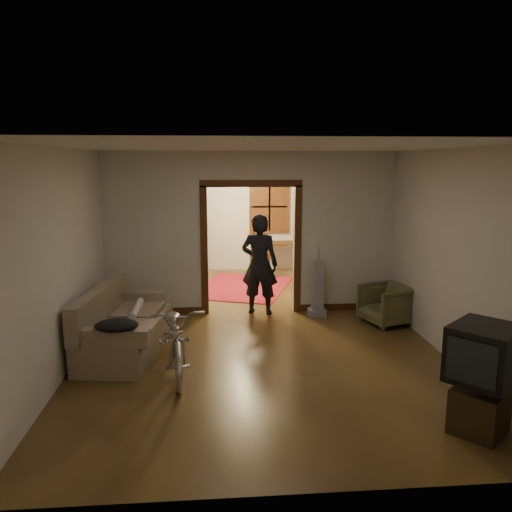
{
  "coord_description": "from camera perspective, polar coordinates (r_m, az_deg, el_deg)",
  "views": [
    {
      "loc": [
        -0.62,
        -7.78,
        2.63
      ],
      "look_at": [
        0.0,
        -0.3,
        1.2
      ],
      "focal_mm": 35.0,
      "sensor_mm": 36.0,
      "label": 1
    }
  ],
  "objects": [
    {
      "name": "desk_chair",
      "position": [
        11.33,
        0.37,
        -0.22
      ],
      "size": [
        0.51,
        0.51,
        0.94
      ],
      "primitive_type": "cube",
      "rotation": [
        0.0,
        0.0,
        -0.27
      ],
      "color": "#342211",
      "rests_on": "floor"
    },
    {
      "name": "far_window",
      "position": [
        12.11,
        1.54,
        5.65
      ],
      "size": [
        0.98,
        0.06,
        1.28
      ],
      "primitive_type": "cube",
      "color": "black",
      "rests_on": "wall_back"
    },
    {
      "name": "oriental_rug",
      "position": [
        10.59,
        -1.53,
        -3.56
      ],
      "size": [
        2.43,
        2.77,
        0.02
      ],
      "primitive_type": "cube",
      "rotation": [
        0.0,
        0.0,
        -0.33
      ],
      "color": "maroon",
      "rests_on": "floor"
    },
    {
      "name": "wall_right",
      "position": [
        8.47,
        16.94,
        1.97
      ],
      "size": [
        0.02,
        8.5,
        2.8
      ],
      "primitive_type": "cube",
      "color": "beige",
      "rests_on": "floor"
    },
    {
      "name": "person",
      "position": [
        8.62,
        0.41,
        -0.96
      ],
      "size": [
        0.73,
        0.59,
        1.75
      ],
      "primitive_type": "imported",
      "rotation": [
        0.0,
        0.0,
        2.84
      ],
      "color": "black",
      "rests_on": "floor"
    },
    {
      "name": "wall_left",
      "position": [
        8.1,
        -18.11,
        1.51
      ],
      "size": [
        0.02,
        8.5,
        2.8
      ],
      "primitive_type": "cube",
      "color": "beige",
      "rests_on": "floor"
    },
    {
      "name": "locker",
      "position": [
        11.87,
        -8.23,
        2.37
      ],
      "size": [
        1.02,
        0.74,
        1.84
      ],
      "primitive_type": "cube",
      "rotation": [
        0.0,
        0.0,
        -0.28
      ],
      "color": "#232C1A",
      "rests_on": "floor"
    },
    {
      "name": "globe",
      "position": [
        11.76,
        -8.37,
        7.3
      ],
      "size": [
        0.26,
        0.26,
        0.26
      ],
      "primitive_type": "sphere",
      "color": "#1E5972",
      "rests_on": "locker"
    },
    {
      "name": "crt_tv",
      "position": [
        5.34,
        24.65,
        -10.05
      ],
      "size": [
        0.85,
        0.84,
        0.55
      ],
      "primitive_type": "cube",
      "rotation": [
        0.0,
        0.0,
        0.72
      ],
      "color": "black",
      "rests_on": "tv_stand"
    },
    {
      "name": "armchair",
      "position": [
        8.45,
        14.66,
        -5.39
      ],
      "size": [
        0.91,
        0.89,
        0.65
      ],
      "primitive_type": "imported",
      "rotation": [
        0.0,
        0.0,
        -1.24
      ],
      "color": "brown",
      "rests_on": "floor"
    },
    {
      "name": "jacket",
      "position": [
        6.3,
        -15.64,
        -7.64
      ],
      "size": [
        0.52,
        0.39,
        0.15
      ],
      "primitive_type": "ellipsoid",
      "color": "black",
      "rests_on": "sofa"
    },
    {
      "name": "wall_back",
      "position": [
        12.11,
        -1.79,
        4.94
      ],
      "size": [
        5.0,
        0.02,
        2.8
      ],
      "primitive_type": "cube",
      "color": "beige",
      "rests_on": "floor"
    },
    {
      "name": "bicycle",
      "position": [
        6.42,
        -9.08,
        -9.05
      ],
      "size": [
        0.84,
        1.83,
        0.93
      ],
      "primitive_type": "imported",
      "rotation": [
        0.0,
        0.0,
        0.13
      ],
      "color": "silver",
      "rests_on": "floor"
    },
    {
      "name": "chandelier",
      "position": [
        10.3,
        -1.3,
        9.22
      ],
      "size": [
        0.24,
        0.24,
        0.24
      ],
      "primitive_type": "sphere",
      "color": "#FFE0A5",
      "rests_on": "ceiling"
    },
    {
      "name": "vacuum",
      "position": [
        8.63,
        7.02,
        -3.68
      ],
      "size": [
        0.35,
        0.31,
        0.97
      ],
      "primitive_type": "cube",
      "rotation": [
        0.0,
        0.0,
        -0.3
      ],
      "color": "gray",
      "rests_on": "floor"
    },
    {
      "name": "rolled_paper",
      "position": [
        7.48,
        -13.49,
        -5.83
      ],
      "size": [
        0.1,
        0.8,
        0.1
      ],
      "primitive_type": "cylinder",
      "rotation": [
        1.57,
        0.0,
        0.0
      ],
      "color": "beige",
      "rests_on": "sofa"
    },
    {
      "name": "light_switch",
      "position": [
        8.73,
        6.36,
        1.62
      ],
      "size": [
        0.08,
        0.01,
        0.12
      ],
      "primitive_type": "cube",
      "color": "silver",
      "rests_on": "partition_wall"
    },
    {
      "name": "desk",
      "position": [
        12.02,
        3.46,
        -0.15
      ],
      "size": [
        1.09,
        0.84,
        0.71
      ],
      "primitive_type": "cube",
      "rotation": [
        0.0,
        0.0,
        0.35
      ],
      "color": "#342211",
      "rests_on": "floor"
    },
    {
      "name": "ceiling",
      "position": [
        7.81,
        -0.19,
        12.03
      ],
      "size": [
        5.0,
        8.5,
        0.01
      ],
      "primitive_type": "cube",
      "color": "white",
      "rests_on": "floor"
    },
    {
      "name": "door_casing",
      "position": [
        8.69,
        -0.57,
        0.64
      ],
      "size": [
        1.74,
        0.2,
        2.32
      ],
      "primitive_type": "cube",
      "color": "#40210E",
      "rests_on": "floor"
    },
    {
      "name": "partition_wall",
      "position": [
        8.64,
        -0.58,
        2.6
      ],
      "size": [
        5.0,
        0.14,
        2.8
      ],
      "primitive_type": "cube",
      "color": "beige",
      "rests_on": "floor"
    },
    {
      "name": "tv_stand",
      "position": [
        5.57,
        24.16,
        -15.78
      ],
      "size": [
        0.67,
        0.67,
        0.45
      ],
      "primitive_type": "cube",
      "rotation": [
        0.0,
        0.0,
        0.72
      ],
      "color": "black",
      "rests_on": "floor"
    },
    {
      "name": "sofa",
      "position": [
        7.23,
        -14.61,
        -7.09
      ],
      "size": [
        1.12,
        2.06,
        0.91
      ],
      "primitive_type": "cube",
      "rotation": [
        0.0,
        0.0,
        -0.12
      ],
      "color": "#71634B",
      "rests_on": "floor"
    },
    {
      "name": "floor",
      "position": [
        8.23,
        -0.17,
        -7.84
      ],
      "size": [
        5.0,
        8.5,
        0.01
      ],
      "primitive_type": "cube",
      "color": "#402C14",
      "rests_on": "ground"
    }
  ]
}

